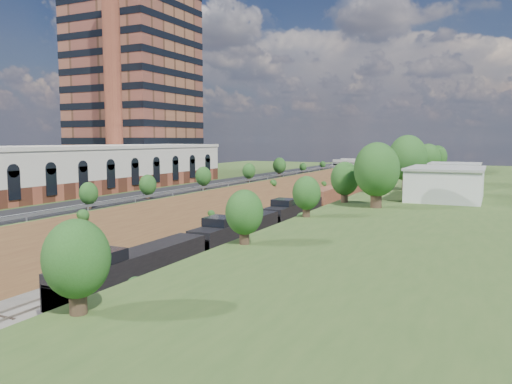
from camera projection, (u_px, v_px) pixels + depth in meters
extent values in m
cube|color=#385422|center=(142.00, 193.00, 97.78)|extent=(44.00, 180.00, 5.00)
cube|color=brown|center=(241.00, 213.00, 88.56)|extent=(10.00, 180.00, 10.00)
cube|color=brown|center=(364.00, 221.00, 79.07)|extent=(10.00, 180.00, 10.00)
cube|color=gray|center=(285.00, 215.00, 84.93)|extent=(1.58, 180.00, 0.18)
cube|color=gray|center=(314.00, 217.00, 82.69)|extent=(1.58, 180.00, 0.18)
cube|color=black|center=(219.00, 183.00, 89.97)|extent=(8.00, 180.00, 0.10)
cube|color=#99999E|center=(239.00, 181.00, 88.15)|extent=(0.06, 171.00, 0.30)
cube|color=brown|center=(75.00, 185.00, 75.53)|extent=(14.00, 62.00, 2.20)
cube|color=beige|center=(74.00, 163.00, 75.19)|extent=(14.00, 62.00, 4.30)
cube|color=beige|center=(74.00, 147.00, 74.94)|extent=(14.30, 62.30, 0.50)
cube|color=brown|center=(134.00, 76.00, 110.72)|extent=(22.00, 22.00, 44.00)
cylinder|color=brown|center=(112.00, 75.00, 93.14)|extent=(3.20, 3.20, 40.00)
cube|color=gray|center=(338.00, 174.00, 144.02)|extent=(1.50, 8.00, 6.20)
cube|color=gray|center=(421.00, 176.00, 134.10)|extent=(1.50, 8.00, 6.20)
cube|color=gray|center=(379.00, 164.00, 138.74)|extent=(24.00, 8.00, 1.00)
cube|color=gray|center=(376.00, 161.00, 135.07)|extent=(24.00, 0.30, 0.80)
cube|color=gray|center=(382.00, 160.00, 142.24)|extent=(24.00, 0.30, 0.80)
cube|color=silver|center=(445.00, 184.00, 65.78)|extent=(9.00, 12.00, 4.00)
cube|color=silver|center=(454.00, 175.00, 85.74)|extent=(8.00, 10.00, 3.60)
cylinder|color=#473323|center=(376.00, 196.00, 57.90)|extent=(1.30, 1.30, 2.62)
ellipsoid|color=#234E1B|center=(377.00, 169.00, 57.57)|extent=(5.25, 5.25, 6.30)
cylinder|color=#473323|center=(60.00, 209.00, 52.47)|extent=(0.66, 0.66, 1.22)
ellipsoid|color=#234E1B|center=(60.00, 195.00, 52.31)|extent=(2.45, 2.45, 2.94)
cube|color=black|center=(88.00, 308.00, 36.90)|extent=(2.40, 4.00, 0.90)
cube|color=black|center=(136.00, 267.00, 41.72)|extent=(2.86, 17.18, 2.71)
cube|color=black|center=(72.00, 296.00, 35.41)|extent=(2.63, 3.00, 1.80)
cube|color=silver|center=(71.00, 283.00, 35.31)|extent=(2.63, 3.00, 0.15)
cube|color=black|center=(101.00, 256.00, 37.86)|extent=(2.81, 3.10, 0.90)
cube|color=black|center=(238.00, 231.00, 58.02)|extent=(2.86, 17.18, 2.71)
cube|color=black|center=(294.00, 211.00, 74.31)|extent=(2.86, 17.18, 2.71)
cube|color=brown|center=(388.00, 177.00, 137.79)|extent=(2.86, 122.55, 3.44)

